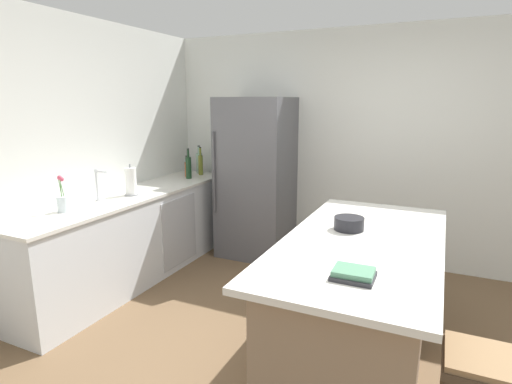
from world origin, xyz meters
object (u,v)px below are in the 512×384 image
Objects in this scene: olive_oil_bottle at (201,164)px; wine_bottle at (189,167)px; sink_faucet at (98,185)px; hot_sauce_bottle at (188,169)px; kitchen_island at (359,303)px; refrigerator at (256,178)px; paper_towel_roll at (131,182)px; vinegar_bottle at (187,169)px; bar_stool at (481,378)px; gin_bottle at (199,162)px; flower_vase at (63,201)px; mixing_bowl at (349,223)px; cookbook_stack at (353,274)px.

wine_bottle is at bearing -87.74° from olive_oil_bottle.
sink_faucet is 1.50m from hot_sauce_bottle.
kitchen_island is 2.32m from refrigerator.
refrigerator is at bearing 16.69° from wine_bottle.
paper_towel_roll is 1.08m from vinegar_bottle.
refrigerator is 3.22m from bar_stool.
refrigerator is at bearing 9.12° from vinegar_bottle.
olive_oil_bottle reaches higher than hot_sauce_bottle.
vinegar_bottle is at bearing -90.59° from gin_bottle.
flower_vase reaches higher than sink_faucet.
refrigerator reaches higher than hot_sauce_bottle.
sink_faucet is 0.96× the size of paper_towel_roll.
sink_faucet is 1.31m from wine_bottle.
hot_sauce_bottle is at bearing -177.33° from refrigerator.
mixing_bowl is at bearing -35.60° from gin_bottle.
flower_vase is 1.50× the size of mixing_bowl.
sink_faucet is 1.68m from gin_bottle.
refrigerator reaches higher than sink_faucet.
refrigerator reaches higher than cookbook_stack.
sink_faucet is at bearing 176.97° from kitchen_island.
bar_stool is 1.78× the size of wine_bottle.
sink_faucet is at bearing 166.78° from bar_stool.
kitchen_island is 6.49× the size of paper_towel_roll.
sink_faucet reaches higher than cookbook_stack.
flower_vase is at bearing -90.41° from vinegar_bottle.
flower_vase is (-3.13, 0.33, 0.47)m from bar_stool.
paper_towel_roll reaches higher than sink_faucet.
bar_stool is 1.80× the size of gin_bottle.
paper_towel_roll is (-0.80, -1.22, 0.11)m from refrigerator.
paper_towel_roll is 0.89× the size of olive_oil_bottle.
sink_faucet is at bearing 163.11° from cookbook_stack.
refrigerator is at bearing 2.67° from hot_sauce_bottle.
olive_oil_bottle is at bearing 89.77° from paper_towel_roll.
kitchen_island is at bearing 95.93° from cookbook_stack.
bar_stool is at bearing 2.43° from cookbook_stack.
wine_bottle reaches higher than flower_vase.
refrigerator is 5.96× the size of paper_towel_roll.
mixing_bowl is (2.30, -1.36, -0.03)m from vinegar_bottle.
refrigerator is 8.96× the size of hot_sauce_bottle.
bar_stool is 3.81m from vinegar_bottle.
flower_vase is at bearing -92.66° from olive_oil_bottle.
flower_vase reaches higher than bar_stool.
vinegar_bottle is 1.25× the size of mixing_bowl.
olive_oil_bottle is 1.70× the size of hot_sauce_bottle.
olive_oil_bottle reaches higher than vinegar_bottle.
cookbook_stack is at bearing -8.00° from flower_vase.
sink_faucet is 1.40× the size of cookbook_stack.
bar_stool is (2.24, -2.28, -0.40)m from refrigerator.
vinegar_bottle is 2.67m from mixing_bowl.
vinegar_bottle is (-3.12, 2.14, 0.48)m from bar_stool.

